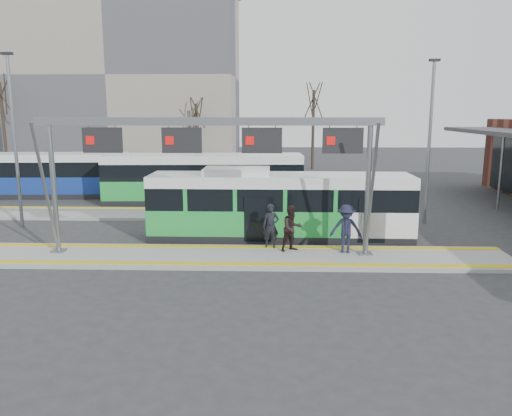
{
  "coord_description": "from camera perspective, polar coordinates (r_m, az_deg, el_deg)",
  "views": [
    {
      "loc": [
        1.86,
        -18.39,
        5.59
      ],
      "look_at": [
        1.2,
        3.0,
        1.41
      ],
      "focal_mm": 35.0,
      "sensor_mm": 36.0,
      "label": 1
    }
  ],
  "objects": [
    {
      "name": "passenger_a",
      "position": [
        20.01,
        1.7,
        -2.07
      ],
      "size": [
        0.69,
        0.49,
        1.79
      ],
      "primitive_type": "imported",
      "rotation": [
        0.0,
        0.0,
        -0.1
      ],
      "color": "black",
      "rests_on": "platform_main"
    },
    {
      "name": "gantry",
      "position": [
        18.82,
        -5.0,
        7.09
      ],
      "size": [
        13.0,
        1.68,
        5.2
      ],
      "color": "slate",
      "rests_on": "platform_main"
    },
    {
      "name": "tree_mid",
      "position": [
        48.7,
        6.61,
        12.01
      ],
      "size": [
        1.4,
        1.4,
        8.52
      ],
      "color": "#382B21",
      "rests_on": "ground"
    },
    {
      "name": "passenger_b",
      "position": [
        19.62,
        4.13,
        -2.32
      ],
      "size": [
        1.11,
        1.04,
        1.81
      ],
      "primitive_type": "imported",
      "rotation": [
        0.0,
        0.0,
        0.53
      ],
      "color": "black",
      "rests_on": "platform_main"
    },
    {
      "name": "apartment_block",
      "position": [
        56.77,
        -14.92,
        14.36
      ],
      "size": [
        24.5,
        12.5,
        18.4
      ],
      "color": "gray",
      "rests_on": "ground"
    },
    {
      "name": "platform_second",
      "position": [
        27.59,
        -10.52,
        -0.66
      ],
      "size": [
        20.0,
        3.0,
        0.15
      ],
      "primitive_type": "cube",
      "color": "gray",
      "rests_on": "ground"
    },
    {
      "name": "bg_bus_blue",
      "position": [
        35.69,
        -23.29,
        3.44
      ],
      "size": [
        11.08,
        3.08,
        2.86
      ],
      "rotation": [
        0.0,
        0.0,
        0.06
      ],
      "color": "black",
      "rests_on": "ground"
    },
    {
      "name": "tactile_main",
      "position": [
        19.26,
        -3.85,
        -5.34
      ],
      "size": [
        22.0,
        2.65,
        0.02
      ],
      "color": "gold",
      "rests_on": "platform_main"
    },
    {
      "name": "lamp_west",
      "position": [
        26.47,
        -25.89,
        7.3
      ],
      "size": [
        0.5,
        0.25,
        8.23
      ],
      "color": "slate",
      "rests_on": "ground"
    },
    {
      "name": "bg_bus_green",
      "position": [
        30.68,
        -5.98,
        3.3
      ],
      "size": [
        12.07,
        3.11,
        2.99
      ],
      "rotation": [
        0.0,
        0.0,
        0.05
      ],
      "color": "black",
      "rests_on": "ground"
    },
    {
      "name": "tree_far",
      "position": [
        53.11,
        -27.15,
        11.44
      ],
      "size": [
        1.4,
        1.4,
        9.28
      ],
      "color": "#382B21",
      "rests_on": "ground"
    },
    {
      "name": "tree_left",
      "position": [
        47.83,
        -6.84,
        10.71
      ],
      "size": [
        1.4,
        1.4,
        7.07
      ],
      "color": "#382B21",
      "rests_on": "ground"
    },
    {
      "name": "hero_bus",
      "position": [
        22.02,
        2.69,
        0.18
      ],
      "size": [
        11.46,
        2.52,
        3.14
      ],
      "rotation": [
        0.0,
        0.0,
        -0.01
      ],
      "color": "black",
      "rests_on": "ground"
    },
    {
      "name": "platform_main",
      "position": [
        19.29,
        -3.85,
        -5.58
      ],
      "size": [
        22.0,
        3.0,
        0.15
      ],
      "primitive_type": "cube",
      "color": "gray",
      "rests_on": "ground"
    },
    {
      "name": "ground",
      "position": [
        19.31,
        -3.84,
        -5.79
      ],
      "size": [
        120.0,
        120.0,
        0.0
      ],
      "primitive_type": "plane",
      "color": "#2D2D30",
      "rests_on": "ground"
    },
    {
      "name": "passenger_c",
      "position": [
        19.62,
        10.25,
        -2.35
      ],
      "size": [
        1.35,
        0.95,
        1.9
      ],
      "primitive_type": "imported",
      "rotation": [
        0.0,
        0.0,
        -0.22
      ],
      "color": "#1B1C31",
      "rests_on": "platform_main"
    },
    {
      "name": "tactile_second",
      "position": [
        28.67,
        -10.05,
        -0.03
      ],
      "size": [
        20.0,
        0.35,
        0.02
      ],
      "color": "gold",
      "rests_on": "platform_second"
    },
    {
      "name": "lamp_east",
      "position": [
        26.11,
        19.21,
        7.52
      ],
      "size": [
        0.5,
        0.25,
        8.02
      ],
      "color": "slate",
      "rests_on": "ground"
    }
  ]
}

